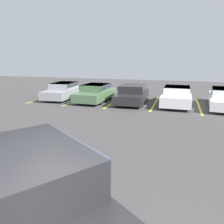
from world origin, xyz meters
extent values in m
cube|color=yellow|center=(-8.90, 12.85, 0.00)|extent=(0.12, 5.14, 0.01)
cube|color=yellow|center=(-6.07, 12.85, 0.00)|extent=(0.12, 5.14, 0.01)
cube|color=yellow|center=(-3.24, 12.85, 0.00)|extent=(0.12, 5.14, 0.01)
cube|color=yellow|center=(-0.40, 12.85, 0.00)|extent=(0.12, 5.14, 0.01)
cube|color=yellow|center=(2.43, 12.85, 0.00)|extent=(0.12, 5.14, 0.01)
cube|color=black|center=(-0.96, 0.07, 1.49)|extent=(2.71, 2.70, 0.59)
cube|color=#2D3842|center=(-0.96, 0.07, 1.62)|extent=(2.71, 2.73, 0.33)
cylinder|color=black|center=(-1.59, 1.56, 0.41)|extent=(0.85, 0.73, 0.81)
cylinder|color=#ADADB2|center=(-1.59, 1.56, 0.41)|extent=(0.56, 0.53, 0.45)
cube|color=gray|center=(-7.47, 13.00, 0.46)|extent=(2.13, 4.65, 0.58)
cube|color=gray|center=(-7.47, 13.09, 0.97)|extent=(1.74, 2.47, 0.45)
cube|color=#2D3842|center=(-7.47, 13.09, 1.06)|extent=(1.81, 2.43, 0.27)
cylinder|color=black|center=(-6.61, 11.76, 0.30)|extent=(0.28, 0.62, 0.60)
cylinder|color=#ADADB2|center=(-6.61, 11.76, 0.30)|extent=(0.27, 0.35, 0.33)
cylinder|color=black|center=(-8.10, 11.63, 0.30)|extent=(0.28, 0.62, 0.60)
cylinder|color=#ADADB2|center=(-8.10, 11.63, 0.30)|extent=(0.27, 0.35, 0.33)
cylinder|color=black|center=(-6.83, 14.37, 0.30)|extent=(0.28, 0.62, 0.60)
cylinder|color=#ADADB2|center=(-6.83, 14.37, 0.30)|extent=(0.27, 0.35, 0.33)
cylinder|color=black|center=(-8.32, 14.24, 0.30)|extent=(0.28, 0.62, 0.60)
cylinder|color=#ADADB2|center=(-8.32, 14.24, 0.30)|extent=(0.27, 0.35, 0.33)
cube|color=#4C6B47|center=(-4.66, 12.62, 0.45)|extent=(1.88, 4.25, 0.57)
cube|color=#4C6B47|center=(-4.66, 12.70, 0.97)|extent=(1.64, 2.22, 0.47)
cube|color=#2D3842|center=(-4.66, 12.70, 1.07)|extent=(1.71, 2.17, 0.28)
cylinder|color=black|center=(-3.89, 11.38, 0.31)|extent=(0.24, 0.63, 0.62)
cylinder|color=#ADADB2|center=(-3.89, 11.38, 0.31)|extent=(0.25, 0.35, 0.34)
cylinder|color=black|center=(-5.46, 11.40, 0.31)|extent=(0.24, 0.63, 0.62)
cylinder|color=#ADADB2|center=(-5.46, 11.40, 0.31)|extent=(0.25, 0.35, 0.34)
cylinder|color=black|center=(-3.86, 13.84, 0.31)|extent=(0.24, 0.63, 0.62)
cylinder|color=#ADADB2|center=(-3.86, 13.84, 0.31)|extent=(0.25, 0.35, 0.34)
cylinder|color=black|center=(-5.44, 13.85, 0.31)|extent=(0.24, 0.63, 0.62)
cylinder|color=#ADADB2|center=(-5.44, 13.85, 0.31)|extent=(0.25, 0.35, 0.34)
cube|color=#232326|center=(-1.95, 12.74, 0.46)|extent=(1.97, 4.39, 0.57)
cube|color=#232326|center=(-1.95, 12.82, 0.99)|extent=(1.68, 2.30, 0.49)
cube|color=#2D3842|center=(-1.95, 12.82, 1.09)|extent=(1.75, 2.26, 0.29)
cylinder|color=black|center=(-1.13, 11.51, 0.32)|extent=(0.25, 0.65, 0.64)
cylinder|color=#ADADB2|center=(-1.13, 11.51, 0.32)|extent=(0.26, 0.36, 0.35)
cylinder|color=black|center=(-2.69, 11.46, 0.32)|extent=(0.25, 0.65, 0.64)
cylinder|color=#ADADB2|center=(-2.69, 11.46, 0.32)|extent=(0.26, 0.36, 0.35)
cylinder|color=black|center=(-1.21, 14.02, 0.32)|extent=(0.25, 0.65, 0.64)
cylinder|color=#ADADB2|center=(-1.21, 14.02, 0.32)|extent=(0.26, 0.36, 0.35)
cylinder|color=black|center=(-2.77, 13.96, 0.32)|extent=(0.25, 0.65, 0.64)
cylinder|color=#ADADB2|center=(-2.77, 13.96, 0.32)|extent=(0.26, 0.36, 0.35)
cube|color=silver|center=(0.99, 12.78, 0.49)|extent=(1.85, 4.23, 0.62)
cube|color=silver|center=(0.99, 12.87, 1.01)|extent=(1.61, 2.21, 0.42)
cube|color=#2D3842|center=(0.99, 12.87, 1.10)|extent=(1.68, 2.16, 0.25)
cylinder|color=black|center=(1.75, 11.56, 0.32)|extent=(0.24, 0.65, 0.65)
cylinder|color=#ADADB2|center=(1.75, 11.56, 0.32)|extent=(0.25, 0.36, 0.36)
cylinder|color=black|center=(0.21, 11.57, 0.32)|extent=(0.24, 0.65, 0.65)
cylinder|color=#ADADB2|center=(0.21, 11.57, 0.32)|extent=(0.25, 0.36, 0.36)
cylinder|color=black|center=(1.78, 13.99, 0.32)|extent=(0.24, 0.65, 0.65)
cylinder|color=#ADADB2|center=(1.78, 13.99, 0.32)|extent=(0.25, 0.36, 0.36)
cylinder|color=black|center=(0.24, 14.01, 0.32)|extent=(0.24, 0.65, 0.65)
cylinder|color=#ADADB2|center=(0.24, 14.01, 0.32)|extent=(0.25, 0.36, 0.36)
cylinder|color=black|center=(3.02, 11.62, 0.31)|extent=(0.29, 0.63, 0.61)
cylinder|color=#ADADB2|center=(3.02, 11.62, 0.31)|extent=(0.28, 0.36, 0.34)
cylinder|color=black|center=(3.28, 14.36, 0.31)|extent=(0.29, 0.63, 0.61)
cylinder|color=#ADADB2|center=(3.28, 14.36, 0.31)|extent=(0.28, 0.36, 0.34)
cube|color=#B7B2A8|center=(-6.22, 15.99, 0.07)|extent=(1.84, 0.20, 0.14)
camera|label=1|loc=(1.13, -2.03, 2.98)|focal=35.00mm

